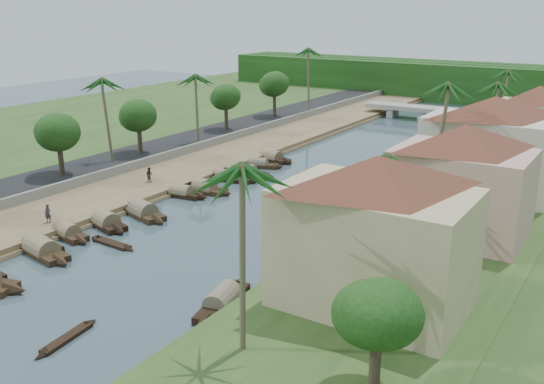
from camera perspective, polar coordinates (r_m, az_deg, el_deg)
The scene contains 45 objects.
ground at distance 52.95m, azimuth -9.14°, elevation -5.53°, with size 220.00×220.00×0.00m, color #384C55.
left_bank at distance 77.10m, azimuth -8.25°, elevation 2.09°, with size 10.00×180.00×0.80m, color brown.
right_bank at distance 61.07m, azimuth 17.57°, elevation -2.42°, with size 16.00×180.00×1.20m, color #29441B.
road at distance 82.70m, azimuth -12.75°, elevation 3.09°, with size 8.00×180.00×1.40m, color black.
retaining_wall at distance 79.61m, azimuth -10.58°, elevation 3.16°, with size 0.40×180.00×1.10m, color slate.
far_left_fill at distance 102.91m, azimuth -23.28°, elevation 4.83°, with size 45.00×220.00×1.35m, color #29441B.
treeline at distance 140.97m, azimuth 19.13°, elevation 9.65°, with size 120.00×14.00×8.00m.
bridge at distance 114.53m, azimuth 15.55°, elevation 7.27°, with size 28.00×4.00×2.40m.
building_near at distance 39.39m, azimuth 9.59°, elevation -3.69°, with size 14.85×14.85×10.20m.
building_mid at distance 53.65m, azimuth 17.38°, elevation 1.13°, with size 14.11×14.11×9.70m.
building_far at distance 67.05m, azimuth 19.87°, elevation 4.23°, with size 15.59×15.59×10.20m.
building_distant at distance 86.29m, azimuth 23.60°, elevation 6.18°, with size 12.62×12.62×9.20m.
sampan_2 at distance 55.06m, azimuth -20.86°, elevation -5.12°, with size 8.93×3.24×2.30m.
sampan_3 at distance 56.23m, azimuth -21.17°, elevation -4.70°, with size 6.89×1.77×1.89m.
sampan_4 at distance 58.30m, azimuth -18.74°, elevation -3.67°, with size 6.99×2.56×1.98m.
sampan_5 at distance 59.87m, azimuth -15.33°, elevation -2.80°, with size 7.26×3.60×2.25m.
sampan_6 at distance 61.94m, azimuth -12.02°, elevation -1.88°, with size 8.11×3.93×2.35m.
sampan_7 at distance 67.53m, azimuth -8.56°, elevation -0.10°, with size 7.04×2.21×1.89m.
sampan_8 at distance 68.68m, azimuth -6.34°, elevation 0.30°, with size 7.32×2.35×2.23m.
sampan_9 at distance 72.81m, azimuth -3.85°, elevation 1.34°, with size 7.50×2.91×1.91m.
sampan_10 at distance 73.66m, azimuth -4.70°, elevation 1.50°, with size 6.42×1.92×1.81m.
sampan_11 at distance 74.55m, azimuth -2.68°, elevation 1.75°, with size 8.49×3.55×2.36m.
sampan_12 at distance 78.84m, azimuth -1.35°, elevation 2.61°, with size 7.23×3.22×1.77m.
sampan_13 at distance 82.23m, azimuth 0.01°, elevation 3.24°, with size 7.81×3.07×2.11m.
sampan_14 at distance 43.21m, azimuth -4.68°, elevation -10.22°, with size 3.44×8.70×2.09m.
sampan_15 at distance 52.09m, azimuth 3.58°, elevation -5.24°, with size 4.08×7.22×1.97m.
sampan_16 at distance 68.45m, azimuth 10.96°, elevation 0.02°, with size 3.14×8.18×2.00m.
canoe_0 at distance 41.44m, azimuth -18.74°, elevation -12.93°, with size 1.39×5.55×0.73m.
canoe_1 at distance 55.45m, azimuth -14.84°, elevation -4.73°, with size 5.67×1.14×0.91m.
canoe_2 at distance 76.12m, azimuth -2.43°, elevation 1.83°, with size 5.16×1.58×0.74m.
palm_0 at distance 32.02m, azimuth -3.00°, elevation 1.85°, with size 3.20×3.20×12.43m.
palm_1 at distance 47.45m, azimuth 10.62°, elevation 3.03°, with size 3.20×3.20×9.41m.
palm_2 at distance 61.72m, azimuth 15.59°, elevation 9.45°, with size 3.20×3.20×13.24m.
palm_3 at distance 77.46m, azimuth 19.96°, elevation 9.36°, with size 3.20×3.20×11.63m.
palm_5 at distance 77.38m, azimuth -15.42°, elevation 9.93°, with size 3.20×3.20×11.66m.
palm_6 at distance 86.64m, azimuth -7.19°, elevation 10.63°, with size 3.20×3.20×10.90m.
palm_7 at distance 92.94m, azimuth 21.00°, elevation 10.40°, with size 3.20×3.20×11.64m.
palm_8 at distance 110.17m, azimuth 3.56°, elevation 13.10°, with size 3.20×3.20×12.88m.
tree_2 at distance 73.32m, azimuth -19.49°, elevation 5.25°, with size 5.04×5.04×7.06m.
tree_3 at distance 81.58m, azimuth -12.48°, elevation 6.97°, with size 4.84×4.84×7.01m.
tree_4 at distance 95.78m, azimuth -4.38°, elevation 8.84°, with size 4.57×4.57×6.98m.
tree_5 at distance 107.29m, azimuth 0.23°, elevation 10.07°, with size 4.97×4.97×7.66m.
tree_7 at distance 31.02m, azimuth 9.93°, elevation -11.38°, with size 4.14×4.14×6.15m.
person_near at distance 60.15m, azimuth -20.34°, elevation -1.91°, with size 0.64×0.42×1.75m, color #2C2932.
person_far at distance 70.76m, azimuth -11.48°, elevation 1.62°, with size 0.84×0.66×1.74m, color #2E2D20.
Camera 1 is at (33.04, -36.08, 20.28)m, focal length 40.00 mm.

